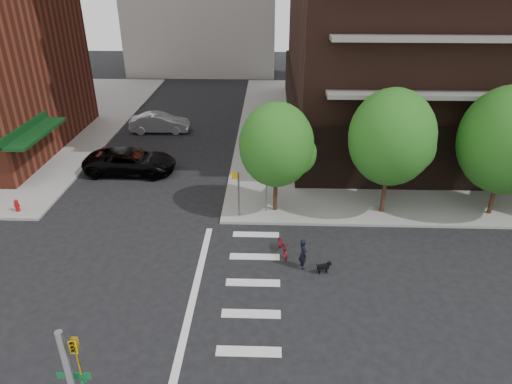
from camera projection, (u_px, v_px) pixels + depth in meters
ground at (177, 312)px, 18.53m from camera, size 120.00×120.00×0.00m
sidewalk_ne at (468, 128)px, 38.84m from camera, size 39.00×33.00×0.15m
crosswalk at (232, 313)px, 18.47m from camera, size 3.85×13.00×0.01m
tree_a at (276, 145)px, 24.16m from camera, size 4.00×4.00×5.90m
tree_b at (392, 137)px, 23.76m from camera, size 4.50×4.50×6.65m
tree_c at (508, 141)px, 23.62m from camera, size 5.00×5.00×6.80m
pedestrian_signal at (245, 186)px, 24.69m from camera, size 2.18×0.67×2.60m
fire_hydrant at (17, 205)px, 25.55m from camera, size 0.24×0.24×0.73m
parked_car_black at (131, 161)px, 30.39m from camera, size 2.88×6.01×1.65m
parked_car_maroon at (135, 161)px, 30.87m from camera, size 1.94×4.75×1.38m
parked_car_silver at (160, 123)px, 37.74m from camera, size 1.89×4.92×1.60m
scooter at (283, 246)px, 22.09m from camera, size 0.93×1.72×0.86m
dog_walker at (303, 254)px, 20.91m from camera, size 0.63×0.50×1.52m
dog at (324, 267)px, 20.73m from camera, size 0.65×0.33×0.54m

